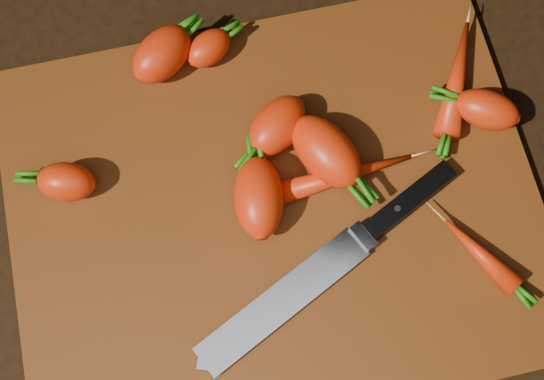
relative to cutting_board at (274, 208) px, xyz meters
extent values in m
cube|color=black|center=(0.00, 0.00, -0.01)|extent=(2.00, 2.00, 0.01)
cube|color=#612E0F|center=(0.00, 0.00, 0.00)|extent=(0.50, 0.40, 0.01)
ellipsoid|color=red|center=(-0.07, 0.17, 0.03)|extent=(0.08, 0.08, 0.04)
ellipsoid|color=red|center=(-0.19, 0.06, 0.02)|extent=(0.06, 0.05, 0.04)
ellipsoid|color=red|center=(0.06, 0.03, 0.03)|extent=(0.08, 0.10, 0.05)
ellipsoid|color=red|center=(-0.01, 0.00, 0.03)|extent=(0.06, 0.09, 0.05)
ellipsoid|color=red|center=(0.02, 0.07, 0.03)|extent=(0.08, 0.08, 0.04)
ellipsoid|color=red|center=(-0.03, 0.17, 0.02)|extent=(0.06, 0.05, 0.03)
ellipsoid|color=red|center=(0.22, 0.04, 0.02)|extent=(0.07, 0.07, 0.04)
ellipsoid|color=red|center=(0.20, 0.09, 0.02)|extent=(0.08, 0.13, 0.03)
ellipsoid|color=red|center=(0.07, 0.01, 0.02)|extent=(0.14, 0.03, 0.02)
ellipsoid|color=red|center=(0.17, -0.09, 0.02)|extent=(0.06, 0.09, 0.02)
cube|color=gray|center=(-0.09, -0.13, 0.01)|extent=(0.18, 0.11, 0.00)
cube|color=gray|center=(-0.01, -0.09, 0.01)|extent=(0.02, 0.03, 0.01)
cube|color=black|center=(0.04, -0.06, 0.01)|extent=(0.10, 0.06, 0.01)
cylinder|color=#B2B2B7|center=(0.03, -0.07, 0.02)|extent=(0.01, 0.01, 0.00)
camera|label=1|loc=(-0.05, -0.21, 0.69)|focal=50.00mm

